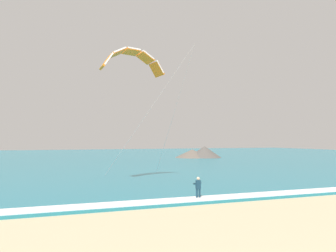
% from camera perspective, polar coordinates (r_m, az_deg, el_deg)
% --- Properties ---
extents(sea, '(200.00, 120.00, 0.20)m').
position_cam_1_polar(sea, '(80.68, -13.63, -5.28)').
color(sea, teal).
rests_on(sea, ground).
extents(surf_foam, '(200.00, 1.82, 0.04)m').
position_cam_1_polar(surf_foam, '(23.36, 3.67, -12.49)').
color(surf_foam, white).
rests_on(surf_foam, sea).
extents(surfboard, '(0.64, 1.45, 0.09)m').
position_cam_1_polar(surfboard, '(24.07, 5.23, -12.65)').
color(surfboard, yellow).
rests_on(surfboard, ground).
extents(kitesurfer, '(0.57, 0.57, 1.69)m').
position_cam_1_polar(kitesurfer, '(23.94, 5.21, -10.49)').
color(kitesurfer, '#143347').
rests_on(kitesurfer, ground).
extents(kite_primary, '(6.59, 10.06, 11.80)m').
position_cam_1_polar(kite_primary, '(32.28, -6.14, 11.43)').
color(kite_primary, orange).
extents(headland_right, '(11.12, 9.51, 2.81)m').
position_cam_1_polar(headland_right, '(76.44, 5.34, -4.65)').
color(headland_right, '#665B51').
rests_on(headland_right, ground).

